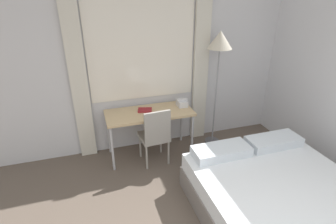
{
  "coord_description": "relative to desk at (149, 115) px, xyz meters",
  "views": [
    {
      "loc": [
        -0.96,
        -0.8,
        2.4
      ],
      "look_at": [
        0.02,
        2.27,
        0.89
      ],
      "focal_mm": 28.0,
      "sensor_mm": 36.0,
      "label": 1
    }
  ],
  "objects": [
    {
      "name": "book",
      "position": [
        -0.05,
        0.05,
        0.07
      ],
      "size": [
        0.24,
        0.2,
        0.02
      ],
      "rotation": [
        0.0,
        0.0,
        -0.26
      ],
      "color": "maroon",
      "rests_on": "desk"
    },
    {
      "name": "telephone",
      "position": [
        0.54,
        0.05,
        0.11
      ],
      "size": [
        0.17,
        0.18,
        0.12
      ],
      "color": "silver",
      "rests_on": "desk"
    },
    {
      "name": "wall_back_with_window",
      "position": [
        0.13,
        0.36,
        0.67
      ],
      "size": [
        5.33,
        0.13,
        2.7
      ],
      "color": "silver",
      "rests_on": "ground_plane"
    },
    {
      "name": "standing_lamp",
      "position": [
        1.11,
        0.03,
        0.95
      ],
      "size": [
        0.37,
        0.37,
        1.87
      ],
      "color": "#4C4C51",
      "rests_on": "ground_plane"
    },
    {
      "name": "bed",
      "position": [
        1.06,
        -1.77,
        -0.43
      ],
      "size": [
        1.73,
        1.94,
        0.61
      ],
      "color": "slate",
      "rests_on": "ground_plane"
    },
    {
      "name": "desk_chair",
      "position": [
        0.02,
        -0.26,
        -0.18
      ],
      "size": [
        0.43,
        0.43,
        0.9
      ],
      "rotation": [
        0.0,
        0.0,
        0.07
      ],
      "color": "gray",
      "rests_on": "ground_plane"
    },
    {
      "name": "desk",
      "position": [
        0.0,
        0.0,
        0.0
      ],
      "size": [
        1.3,
        0.56,
        0.74
      ],
      "color": "tan",
      "rests_on": "ground_plane"
    }
  ]
}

